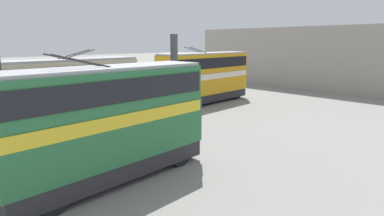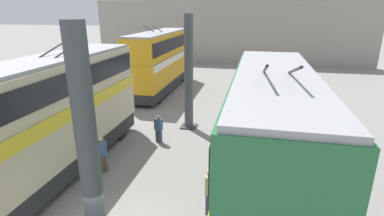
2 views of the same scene
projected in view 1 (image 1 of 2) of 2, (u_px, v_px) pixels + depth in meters
ground_plane at (26, 167)px, 15.08m from camera, size 240.00×240.00×0.00m
depot_back_wall at (313, 59)px, 37.25m from camera, size 0.50×36.00×8.02m
support_column_near at (0, 107)px, 13.88m from camera, size 0.93×0.93×6.67m
support_column_far at (174, 84)px, 21.39m from camera, size 0.93×0.93×6.67m
bus_left_far at (109, 117)px, 13.07m from camera, size 9.22×2.54×5.75m
bus_right_near at (59, 92)px, 20.01m from camera, size 11.16×2.54×5.64m
bus_right_mid at (205, 75)px, 30.05m from camera, size 10.95×2.54×5.71m
person_by_left_row at (92, 150)px, 14.79m from camera, size 0.43×0.25×1.74m
person_aisle_midway at (138, 120)px, 20.98m from camera, size 0.35×0.47×1.55m
person_by_right_row at (80, 124)px, 19.48m from camera, size 0.48×0.45×1.70m
oil_drum at (34, 170)px, 13.60m from camera, size 0.58×0.58×0.88m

